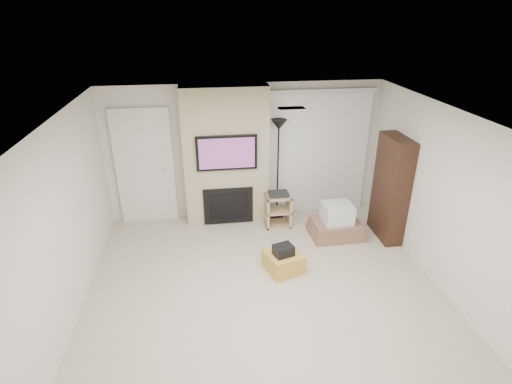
{
  "coord_description": "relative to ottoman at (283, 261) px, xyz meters",
  "views": [
    {
      "loc": [
        -0.76,
        -4.18,
        3.68
      ],
      "look_at": [
        0.0,
        1.2,
        1.15
      ],
      "focal_mm": 28.0,
      "sensor_mm": 36.0,
      "label": 1
    }
  ],
  "objects": [
    {
      "name": "floor",
      "position": [
        -0.37,
        -0.79,
        -0.15
      ],
      "size": [
        5.0,
        5.5,
        0.0
      ],
      "primitive_type": "cube",
      "color": "beige",
      "rests_on": "ground"
    },
    {
      "name": "ceiling",
      "position": [
        -0.37,
        -0.79,
        2.35
      ],
      "size": [
        5.0,
        5.5,
        0.0
      ],
      "primitive_type": "cube",
      "color": "white",
      "rests_on": "wall_back"
    },
    {
      "name": "wall_back",
      "position": [
        -0.37,
        1.96,
        1.1
      ],
      "size": [
        5.0,
        0.0,
        2.5
      ],
      "primitive_type": "cube",
      "rotation": [
        1.57,
        0.0,
        0.0
      ],
      "color": "silver",
      "rests_on": "ground"
    },
    {
      "name": "wall_left",
      "position": [
        -2.87,
        -0.79,
        1.1
      ],
      "size": [
        0.0,
        5.5,
        2.5
      ],
      "primitive_type": "cube",
      "rotation": [
        1.57,
        0.0,
        1.57
      ],
      "color": "silver",
      "rests_on": "ground"
    },
    {
      "name": "wall_right",
      "position": [
        2.13,
        -0.79,
        1.1
      ],
      "size": [
        0.0,
        5.5,
        2.5
      ],
      "primitive_type": "cube",
      "rotation": [
        1.57,
        0.0,
        1.57
      ],
      "color": "silver",
      "rests_on": "ground"
    },
    {
      "name": "hvac_vent",
      "position": [
        0.03,
        0.01,
        2.35
      ],
      "size": [
        0.35,
        0.18,
        0.01
      ],
      "primitive_type": "cube",
      "color": "silver",
      "rests_on": "ceiling"
    },
    {
      "name": "ottoman",
      "position": [
        0.0,
        0.0,
        0.0
      ],
      "size": [
        0.63,
        0.63,
        0.3
      ],
      "primitive_type": "cube",
      "rotation": [
        0.0,
        0.0,
        0.31
      ],
      "color": "gold",
      "rests_on": "floor"
    },
    {
      "name": "black_bag",
      "position": [
        -0.02,
        -0.05,
        0.23
      ],
      "size": [
        0.33,
        0.29,
        0.16
      ],
      "primitive_type": "cube",
      "rotation": [
        0.0,
        0.0,
        0.31
      ],
      "color": "black",
      "rests_on": "ottoman"
    },
    {
      "name": "fireplace_wall",
      "position": [
        -0.72,
        1.75,
        1.09
      ],
      "size": [
        1.5,
        0.47,
        2.5
      ],
      "color": "tan",
      "rests_on": "floor"
    },
    {
      "name": "entry_door",
      "position": [
        -2.16,
        1.93,
        0.9
      ],
      "size": [
        1.02,
        0.11,
        2.14
      ],
      "color": "silver",
      "rests_on": "floor"
    },
    {
      "name": "vertical_blinds",
      "position": [
        1.03,
        1.91,
        1.12
      ],
      "size": [
        1.98,
        0.1,
        2.37
      ],
      "color": "silver",
      "rests_on": "floor"
    },
    {
      "name": "floor_lamp",
      "position": [
        0.22,
        1.71,
        1.35
      ],
      "size": [
        0.28,
        0.28,
        1.9
      ],
      "color": "black",
      "rests_on": "floor"
    },
    {
      "name": "av_stand",
      "position": [
        0.18,
        1.38,
        0.2
      ],
      "size": [
        0.45,
        0.38,
        0.66
      ],
      "color": "tan",
      "rests_on": "floor"
    },
    {
      "name": "box_stack",
      "position": [
        1.12,
        0.88,
        0.08
      ],
      "size": [
        0.92,
        0.71,
        0.6
      ],
      "color": "#8A654A",
      "rests_on": "floor"
    },
    {
      "name": "bookshelf",
      "position": [
        1.97,
        0.76,
        0.75
      ],
      "size": [
        0.3,
        0.8,
        1.8
      ],
      "color": "black",
      "rests_on": "floor"
    }
  ]
}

